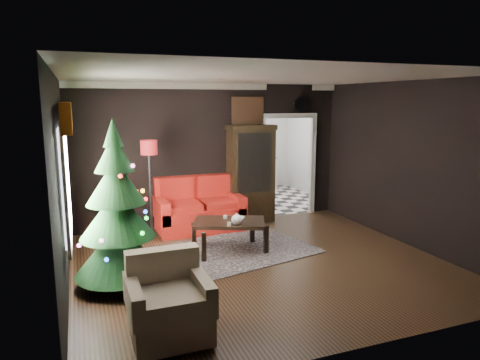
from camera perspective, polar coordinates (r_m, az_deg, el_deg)
name	(u,v)px	position (r m, az deg, el deg)	size (l,w,h in m)	color
floor	(261,263)	(6.82, 2.71, -10.83)	(5.50, 5.50, 0.00)	black
ceiling	(262,77)	(6.37, 2.94, 13.35)	(5.50, 5.50, 0.00)	white
wall_back	(212,154)	(8.78, -3.69, 3.36)	(5.50, 5.50, 0.00)	black
wall_front	(366,214)	(4.32, 16.15, -4.33)	(5.50, 5.50, 0.00)	black
wall_left	(61,186)	(5.93, -22.34, -0.77)	(5.50, 5.50, 0.00)	black
wall_right	(410,164)	(7.95, 21.35, 1.94)	(5.50, 5.50, 0.00)	black
doorway	(287,167)	(9.46, 6.23, 1.69)	(1.10, 0.10, 2.10)	silver
left_window	(65,180)	(6.12, -21.96, 0.05)	(0.05, 1.60, 1.40)	white
valance	(67,116)	(6.04, -21.72, 7.78)	(0.12, 2.10, 0.35)	#883D0C
kitchen_floor	(260,200)	(10.99, 2.60, -2.61)	(3.00, 3.00, 0.00)	white
kitchen_window	(239,129)	(12.08, -0.07, 6.73)	(0.70, 0.06, 0.70)	white
rug	(236,250)	(7.36, -0.51, -9.15)	(2.44, 1.77, 0.01)	#36232C
loveseat	(199,205)	(8.40, -5.33, -3.21)	(1.70, 0.90, 1.00)	#9D0A11
curio_cabinet	(251,176)	(8.88, 1.41, 0.53)	(0.90, 0.45, 1.90)	black
floor_lamp	(151,193)	(7.95, -11.63, -1.73)	(0.32, 0.32, 1.90)	black
christmas_tree	(117,210)	(5.97, -15.81, -3.75)	(1.18, 1.18, 2.25)	black
armchair	(169,297)	(4.72, -9.31, -14.92)	(0.83, 0.83, 0.85)	tan
coffee_table	(229,236)	(7.23, -1.39, -7.31)	(1.14, 0.69, 0.51)	black
teapot	(237,219)	(6.90, -0.43, -5.18)	(0.19, 0.19, 0.18)	white
cup_a	(225,217)	(7.28, -1.95, -4.85)	(0.07, 0.07, 0.06)	silver
cup_b	(229,224)	(6.87, -1.43, -5.78)	(0.07, 0.07, 0.06)	beige
book	(234,213)	(7.27, -0.79, -4.29)	(0.14, 0.01, 0.20)	#7A6A50
wall_clock	(300,105)	(9.42, 7.91, 9.74)	(0.32, 0.32, 0.06)	white
painting	(248,111)	(8.92, 1.00, 8.97)	(0.62, 0.05, 0.52)	#BD814A
kitchen_counter	(243,175)	(11.99, 0.35, 0.68)	(1.80, 0.60, 0.90)	silver
kitchen_table	(253,188)	(10.53, 1.76, -1.10)	(0.70, 0.70, 0.75)	brown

